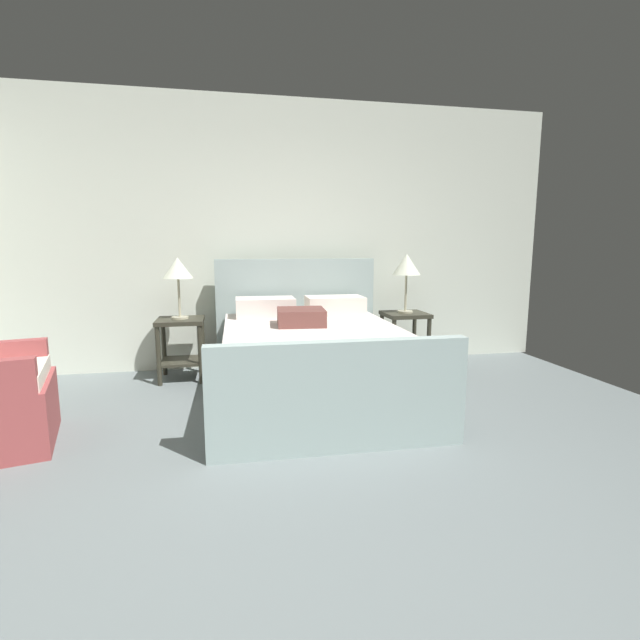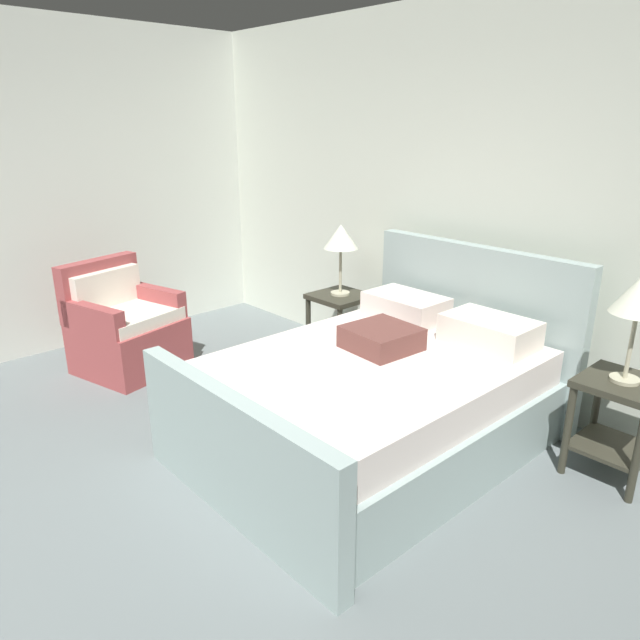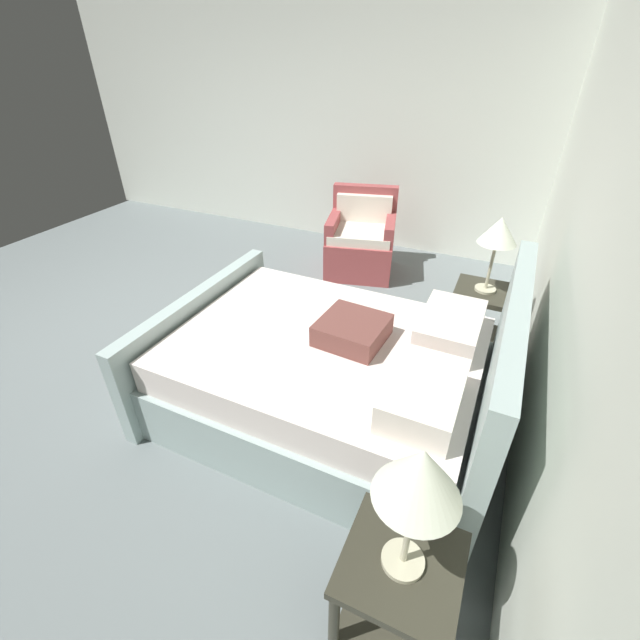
{
  "view_description": "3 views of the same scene",
  "coord_description": "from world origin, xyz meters",
  "views": [
    {
      "loc": [
        -0.55,
        -1.82,
        1.28
      ],
      "look_at": [
        0.08,
        1.35,
        0.77
      ],
      "focal_mm": 25.77,
      "sensor_mm": 36.0,
      "label": 1
    },
    {
      "loc": [
        2.27,
        -0.55,
        1.98
      ],
      "look_at": [
        -0.09,
        1.64,
        0.87
      ],
      "focal_mm": 32.55,
      "sensor_mm": 36.0,
      "label": 2
    },
    {
      "loc": [
        2.14,
        2.77,
        2.2
      ],
      "look_at": [
        -0.11,
        1.74,
        0.59
      ],
      "focal_mm": 23.78,
      "sensor_mm": 36.0,
      "label": 3
    }
  ],
  "objects": [
    {
      "name": "ground_plane",
      "position": [
        0.0,
        0.0,
        -0.01
      ],
      "size": [
        5.93,
        6.24,
        0.02
      ],
      "primitive_type": "cube",
      "color": "slate"
    },
    {
      "name": "wall_back",
      "position": [
        0.0,
        3.18,
        1.4
      ],
      "size": [
        6.05,
        0.12,
        2.8
      ],
      "primitive_type": "cube",
      "color": "silver",
      "rests_on": "ground"
    },
    {
      "name": "wall_side_left",
      "position": [
        -3.02,
        0.0,
        1.4
      ],
      "size": [
        0.12,
        6.36,
        2.8
      ],
      "primitive_type": "cube",
      "color": "silver",
      "rests_on": "ground"
    },
    {
      "name": "bed",
      "position": [
        0.12,
        1.95,
        0.35
      ],
      "size": [
        1.68,
        2.19,
        1.16
      ],
      "color": "#9AAEAB",
      "rests_on": "ground"
    },
    {
      "name": "nightstand_right",
      "position": [
        1.27,
        2.71,
        0.4
      ],
      "size": [
        0.44,
        0.44,
        0.6
      ],
      "color": "#312F24",
      "rests_on": "ground"
    },
    {
      "name": "table_lamp_right",
      "position": [
        1.27,
        2.71,
        1.09
      ],
      "size": [
        0.29,
        0.29,
        0.61
      ],
      "color": "#B7B293",
      "rests_on": "nightstand_right"
    },
    {
      "name": "nightstand_left",
      "position": [
        -1.02,
        2.74,
        0.4
      ],
      "size": [
        0.44,
        0.44,
        0.6
      ],
      "color": "#312F24",
      "rests_on": "ground"
    },
    {
      "name": "table_lamp_left",
      "position": [
        -1.02,
        2.74,
        1.07
      ],
      "size": [
        0.28,
        0.28,
        0.59
      ],
      "color": "#B7B293",
      "rests_on": "nightstand_left"
    },
    {
      "name": "armchair",
      "position": [
        -2.13,
        1.32,
        0.35
      ],
      "size": [
        0.88,
        0.87,
        0.9
      ],
      "color": "#9A4243",
      "rests_on": "ground"
    }
  ]
}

